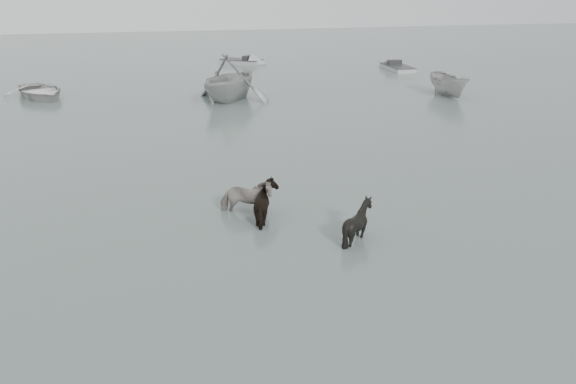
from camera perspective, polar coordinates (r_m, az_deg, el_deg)
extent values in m
plane|color=#51605C|center=(17.81, 4.35, -2.64)|extent=(140.00, 140.00, 0.00)
imported|color=black|center=(17.94, -4.33, 0.05)|extent=(1.87, 1.22, 1.45)
imported|color=black|center=(17.41, -2.01, -0.54)|extent=(1.49, 1.66, 1.46)
imported|color=black|center=(16.20, 7.12, -2.42)|extent=(1.34, 1.20, 1.44)
imported|color=silver|center=(39.43, -23.94, 9.52)|extent=(5.43, 6.08, 1.04)
imported|color=#989A98|center=(35.38, -5.93, 11.65)|extent=(7.34, 7.45, 2.97)
imported|color=#A5A4A0|center=(38.12, 16.04, 10.56)|extent=(1.59, 4.10, 1.57)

